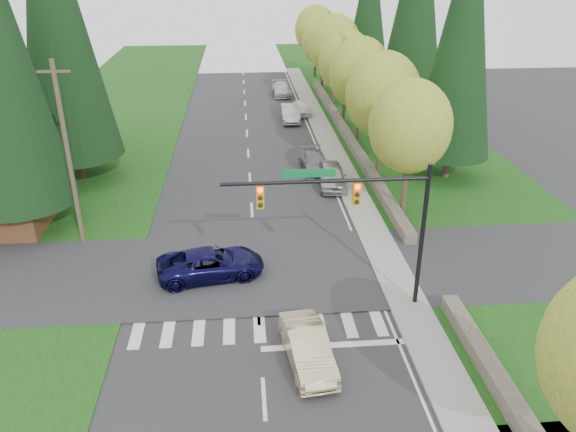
{
  "coord_description": "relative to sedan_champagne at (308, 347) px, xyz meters",
  "views": [
    {
      "loc": [
        -0.45,
        -16.59,
        14.67
      ],
      "look_at": [
        1.68,
        8.5,
        2.8
      ],
      "focal_mm": 35.0,
      "sensor_mm": 36.0,
      "label": 1
    }
  ],
  "objects": [
    {
      "name": "conifer_e_c",
      "position": [
        12.2,
        47.14,
        8.58
      ],
      "size": [
        5.1,
        5.1,
        16.8
      ],
      "color": "#38281C",
      "rests_on": "ground"
    },
    {
      "name": "parked_car_e",
      "position": [
        2.4,
        45.48,
        -0.01
      ],
      "size": [
        2.1,
        4.86,
        1.39
      ],
      "primitive_type": "imported",
      "rotation": [
        0.0,
        0.0,
        0.03
      ],
      "color": "silver",
      "rests_on": "ground"
    },
    {
      "name": "conifer_w_c",
      "position": [
        -13.8,
        21.14,
        10.58
      ],
      "size": [
        6.46,
        6.46,
        20.8
      ],
      "color": "#38281C",
      "rests_on": "ground"
    },
    {
      "name": "cross_street",
      "position": [
        -1.8,
        7.14,
        -0.71
      ],
      "size": [
        120.0,
        8.0,
        0.1
      ],
      "primitive_type": "cube",
      "color": "#28282B",
      "rests_on": "ground"
    },
    {
      "name": "decid_tree_5",
      "position": [
        7.3,
        48.14,
        4.82
      ],
      "size": [
        4.8,
        4.8,
        8.3
      ],
      "color": "#38281C",
      "rests_on": "ground"
    },
    {
      "name": "grass_east",
      "position": [
        11.2,
        19.14,
        -0.68
      ],
      "size": [
        14.0,
        110.0,
        0.06
      ],
      "primitive_type": "cube",
      "color": "#154111",
      "rests_on": "ground"
    },
    {
      "name": "curb_east",
      "position": [
        4.25,
        21.14,
        -0.65
      ],
      "size": [
        0.2,
        80.0,
        0.13
      ],
      "primitive_type": "cube",
      "color": "gray",
      "rests_on": "ground"
    },
    {
      "name": "utility_pole",
      "position": [
        -11.3,
        11.14,
        4.43
      ],
      "size": [
        1.6,
        0.24,
        10.0
      ],
      "color": "#473828",
      "rests_on": "ground"
    },
    {
      "name": "decid_tree_6",
      "position": [
        7.4,
        55.14,
        5.15
      ],
      "size": [
        5.2,
        5.2,
        8.86
      ],
      "color": "#38281C",
      "rests_on": "ground"
    },
    {
      "name": "conifer_e_a",
      "position": [
        12.2,
        19.14,
        9.08
      ],
      "size": [
        5.44,
        5.44,
        17.8
      ],
      "color": "#38281C",
      "rests_on": "ground"
    },
    {
      "name": "decid_tree_3",
      "position": [
        7.4,
        34.14,
        4.95
      ],
      "size": [
        5.0,
        5.0,
        8.55
      ],
      "color": "#38281C",
      "rests_on": "ground"
    },
    {
      "name": "decid_tree_1",
      "position": [
        7.5,
        20.14,
        5.09
      ],
      "size": [
        5.2,
        5.2,
        8.8
      ],
      "color": "#38281C",
      "rests_on": "ground"
    },
    {
      "name": "decid_tree_0",
      "position": [
        7.4,
        13.14,
        4.89
      ],
      "size": [
        4.8,
        4.8,
        8.37
      ],
      "color": "#38281C",
      "rests_on": "ground"
    },
    {
      "name": "grass_west",
      "position": [
        -14.8,
        19.14,
        -0.68
      ],
      "size": [
        14.0,
        110.0,
        0.06
      ],
      "primitive_type": "cube",
      "color": "#154111",
      "rests_on": "ground"
    },
    {
      "name": "ground",
      "position": [
        -1.8,
        -0.86,
        -0.71
      ],
      "size": [
        120.0,
        120.0,
        0.0
      ],
      "primitive_type": "plane",
      "color": "#28282B",
      "rests_on": "ground"
    },
    {
      "name": "stone_wall_south",
      "position": [
        6.8,
        -3.86,
        -0.36
      ],
      "size": [
        0.7,
        14.0,
        0.7
      ],
      "primitive_type": "cube",
      "color": "#4C4438",
      "rests_on": "ground"
    },
    {
      "name": "decid_tree_4",
      "position": [
        7.5,
        41.14,
        5.35
      ],
      "size": [
        5.4,
        5.4,
        9.18
      ],
      "color": "#38281C",
      "rests_on": "ground"
    },
    {
      "name": "sidewalk_east",
      "position": [
        5.1,
        21.14,
        -0.65
      ],
      "size": [
        1.8,
        80.0,
        0.13
      ],
      "primitive_type": "cube",
      "color": "gray",
      "rests_on": "ground"
    },
    {
      "name": "decid_tree_2",
      "position": [
        7.3,
        27.14,
        5.22
      ],
      "size": [
        5.0,
        5.0,
        8.82
      ],
      "color": "#38281C",
      "rests_on": "ground"
    },
    {
      "name": "sedan_champagne",
      "position": [
        0.0,
        0.0,
        0.0
      ],
      "size": [
        2.04,
        4.48,
        1.42
      ],
      "primitive_type": "imported",
      "rotation": [
        0.0,
        0.0,
        0.13
      ],
      "color": "beige",
      "rests_on": "ground"
    },
    {
      "name": "traffic_signal",
      "position": [
        2.57,
        3.64,
        4.27
      ],
      "size": [
        8.7,
        0.37,
        6.8
      ],
      "color": "black",
      "rests_on": "ground"
    },
    {
      "name": "parked_car_b",
      "position": [
        3.03,
        21.14,
        -0.04
      ],
      "size": [
        2.08,
        4.71,
        1.35
      ],
      "primitive_type": "imported",
      "rotation": [
        0.0,
        0.0,
        0.04
      ],
      "color": "slate",
      "rests_on": "ground"
    },
    {
      "name": "conifer_e_b",
      "position": [
        13.2,
        33.14,
        10.08
      ],
      "size": [
        6.12,
        6.12,
        19.8
      ],
      "color": "#38281C",
      "rests_on": "ground"
    },
    {
      "name": "conifer_w_e",
      "position": [
        -15.8,
        27.14,
        9.58
      ],
      "size": [
        5.78,
        5.78,
        18.8
      ],
      "color": "#38281C",
      "rests_on": "ground"
    },
    {
      "name": "parked_car_a",
      "position": [
        3.8,
        18.15,
        0.06
      ],
      "size": [
        2.08,
        4.63,
        1.54
      ],
      "primitive_type": "imported",
      "rotation": [
        0.0,
        0.0,
        -0.06
      ],
      "color": "#A9A9AE",
      "rests_on": "ground"
    },
    {
      "name": "suv_navy",
      "position": [
        -4.01,
        6.83,
        0.02
      ],
      "size": [
        5.58,
        3.29,
        1.46
      ],
      "primitive_type": "imported",
      "rotation": [
        0.0,
        0.0,
        1.74
      ],
      "color": "#0D0B38",
      "rests_on": "ground"
    },
    {
      "name": "stone_wall_north",
      "position": [
        6.8,
        29.14,
        -0.36
      ],
      "size": [
        0.7,
        40.0,
        0.7
      ],
      "primitive_type": "cube",
      "color": "#4C4438",
      "rests_on": "ground"
    },
    {
      "name": "parked_car_c",
      "position": [
        2.4,
        34.82,
        0.05
      ],
      "size": [
        1.65,
        4.62,
        1.52
      ],
      "primitive_type": "imported",
      "rotation": [
        0.0,
        0.0,
        -0.01
      ],
      "color": "#B4B3B8",
      "rests_on": "ground"
    },
    {
      "name": "parked_car_d",
      "position": [
        3.8,
        37.02,
        -0.03
      ],
      "size": [
        1.66,
        4.0,
        1.36
      ],
      "primitive_type": "imported",
      "rotation": [
        0.0,
        0.0,
        0.01
      ],
      "color": "white",
      "rests_on": "ground"
    }
  ]
}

